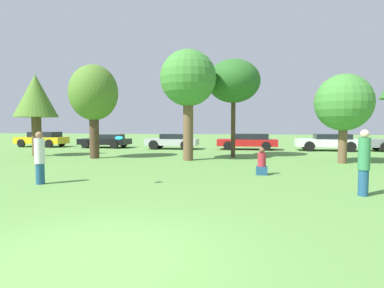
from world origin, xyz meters
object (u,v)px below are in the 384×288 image
object	(u,v)px
bystander_sitting	(262,164)
parked_car_yellow	(43,139)
tree_3	(233,82)
person_catcher	(364,162)
tree_1	(94,94)
person_thrower	(40,158)
parked_car_silver	(173,141)
tree_4	(344,103)
parked_car_black	(106,140)
parked_car_white	(328,142)
frisbee	(119,138)
tree_2	(188,80)
tree_0	(36,97)
parked_car_red	(248,141)

from	to	relation	value
bystander_sitting	parked_car_yellow	size ratio (longest dim) A/B	0.25
tree_3	parked_car_yellow	world-z (taller)	tree_3
person_catcher	tree_1	size ratio (longest dim) A/B	0.34
tree_1	tree_3	world-z (taller)	tree_3
person_thrower	tree_3	bearing A→B (deg)	60.36
bystander_sitting	parked_car_silver	distance (m)	13.72
tree_1	parked_car_silver	size ratio (longest dim) A/B	1.30
tree_4	parked_car_silver	distance (m)	13.12
parked_car_black	parked_car_silver	bearing A→B (deg)	175.99
tree_1	parked_car_white	bearing A→B (deg)	28.08
frisbee	tree_1	distance (m)	9.27
person_catcher	tree_2	xyz separation A→B (m)	(-6.11, 7.79, 3.34)
bystander_sitting	parked_car_silver	size ratio (longest dim) A/B	0.26
tree_2	bystander_sitting	bearing A→B (deg)	-51.15
tree_2	parked_car_silver	distance (m)	8.93
tree_4	parked_car_silver	world-z (taller)	tree_4
person_thrower	parked_car_yellow	bearing A→B (deg)	124.81
bystander_sitting	tree_2	bearing A→B (deg)	128.85
tree_0	tree_1	bearing A→B (deg)	-8.84
bystander_sitting	tree_3	xyz separation A→B (m)	(-1.33, 6.57, 3.95)
person_catcher	parked_car_white	bearing A→B (deg)	-99.17
person_catcher	parked_car_black	bearing A→B (deg)	-46.94
bystander_sitting	parked_car_yellow	world-z (taller)	parked_car_yellow
person_thrower	person_catcher	world-z (taller)	person_catcher
tree_3	tree_4	bearing A→B (deg)	-21.62
tree_2	tree_3	bearing A→B (deg)	42.29
tree_1	bystander_sitting	bearing A→B (deg)	-27.56
tree_1	parked_car_red	distance (m)	12.07
person_catcher	bystander_sitting	bearing A→B (deg)	-51.80
parked_car_white	tree_4	bearing A→B (deg)	82.89
parked_car_yellow	parked_car_silver	distance (m)	11.58
tree_2	tree_1	bearing A→B (deg)	177.61
person_catcher	tree_1	distance (m)	14.30
person_thrower	tree_0	distance (m)	10.68
parked_car_white	tree_1	bearing A→B (deg)	29.82
tree_0	tree_1	xyz separation A→B (m)	(4.01, -0.62, 0.09)
person_thrower	tree_3	xyz separation A→B (m)	(5.76, 9.68, 3.53)
parked_car_black	tree_2	bearing A→B (deg)	136.88
tree_3	parked_car_red	xyz separation A→B (m)	(0.94, 6.03, -3.73)
person_thrower	parked_car_red	world-z (taller)	person_thrower
parked_car_black	parked_car_white	bearing A→B (deg)	-179.72
frisbee	parked_car_yellow	world-z (taller)	frisbee
frisbee	bystander_sitting	distance (m)	5.50
tree_1	parked_car_red	bearing A→B (deg)	42.34
tree_2	parked_car_silver	xyz separation A→B (m)	(-2.56, 7.75, -3.61)
bystander_sitting	tree_4	xyz separation A→B (m)	(4.10, 4.42, 2.52)
parked_car_red	parked_car_yellow	bearing A→B (deg)	0.82
person_thrower	tree_2	world-z (taller)	tree_2
person_thrower	bystander_sitting	distance (m)	7.75
parked_car_black	parked_car_red	distance (m)	11.61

